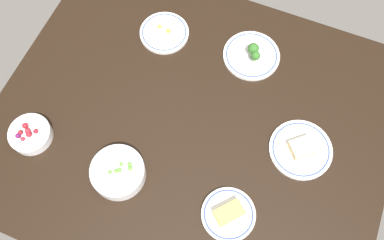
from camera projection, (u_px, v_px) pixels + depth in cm
name	position (u px, v px, depth cm)	size (l,w,h in cm)	color
dining_table	(192.00, 125.00, 146.88)	(135.15, 113.72, 4.00)	black
bowl_berries	(30.00, 134.00, 140.76)	(14.15, 14.15, 5.85)	silver
plate_sandwich	(301.00, 149.00, 140.08)	(21.19, 21.19, 4.27)	silver
plate_eggs	(164.00, 32.00, 158.33)	(18.52, 18.52, 4.78)	silver
plate_cheese	(229.00, 214.00, 131.20)	(17.20, 17.20, 5.22)	silver
bowl_peas	(118.00, 172.00, 134.81)	(17.56, 17.56, 7.03)	silver
plate_broccoli	(252.00, 55.00, 154.26)	(20.92, 20.92, 6.84)	silver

